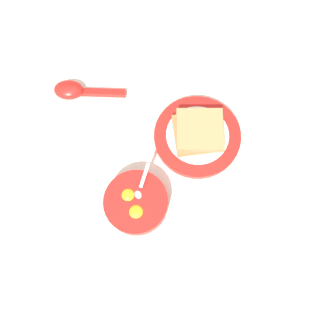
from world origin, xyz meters
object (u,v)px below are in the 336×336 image
Objects in this scene: toast_plate at (197,136)px; egg_bowl at (136,203)px; soup_spoon at (75,90)px; toast_sandwich at (199,132)px.

egg_bowl is at bearing -67.44° from toast_plate.
soup_spoon is at bearing -138.70° from toast_plate.
soup_spoon is (-0.24, -0.21, -0.02)m from toast_sandwich.
egg_bowl is 0.21m from toast_plate.
toast_sandwich is at bearing 110.25° from toast_plate.
toast_sandwich is (-0.08, 0.19, 0.01)m from egg_bowl.
egg_bowl reaches higher than toast_plate.
egg_bowl reaches higher than toast_sandwich.
toast_sandwich reaches higher than soup_spoon.
soup_spoon is (-0.24, -0.21, 0.01)m from toast_plate.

